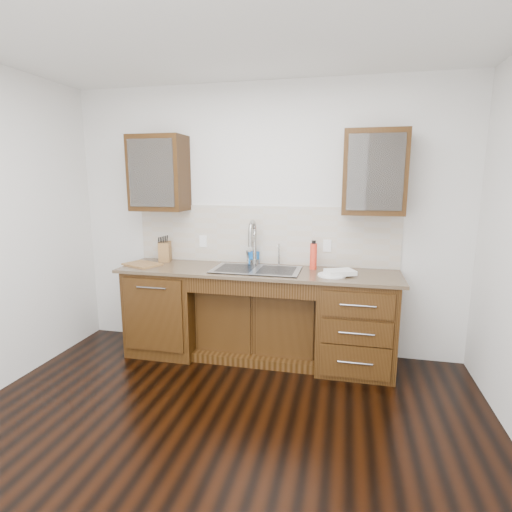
% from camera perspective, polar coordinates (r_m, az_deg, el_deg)
% --- Properties ---
extents(ground, '(4.00, 3.50, 0.10)m').
position_cam_1_polar(ground, '(2.99, -6.65, -26.58)').
color(ground, black).
extents(wall_back, '(4.00, 0.10, 2.70)m').
position_cam_1_polar(wall_back, '(4.13, 1.23, 5.12)').
color(wall_back, silver).
rests_on(wall_back, ground).
extents(base_cabinet_left, '(0.70, 0.62, 0.88)m').
position_cam_1_polar(base_cabinet_left, '(4.29, -12.46, -7.39)').
color(base_cabinet_left, '#593014').
rests_on(base_cabinet_left, ground).
extents(base_cabinet_center, '(1.20, 0.44, 0.70)m').
position_cam_1_polar(base_cabinet_center, '(4.10, 0.41, -9.30)').
color(base_cabinet_center, '#593014').
rests_on(base_cabinet_center, ground).
extents(base_cabinet_right, '(0.70, 0.62, 0.88)m').
position_cam_1_polar(base_cabinet_right, '(3.90, 14.05, -9.31)').
color(base_cabinet_right, '#593014').
rests_on(base_cabinet_right, ground).
extents(countertop, '(2.70, 0.65, 0.03)m').
position_cam_1_polar(countertop, '(3.85, 0.08, -2.20)').
color(countertop, '#84705B').
rests_on(countertop, base_cabinet_left).
extents(backsplash, '(2.70, 0.02, 0.59)m').
position_cam_1_polar(backsplash, '(4.09, 1.05, 3.01)').
color(backsplash, beige).
rests_on(backsplash, wall_back).
extents(sink, '(0.84, 0.46, 0.19)m').
position_cam_1_polar(sink, '(3.85, 0.03, -3.26)').
color(sink, '#9E9EA5').
rests_on(sink, countertop).
extents(faucet, '(0.04, 0.04, 0.40)m').
position_cam_1_polar(faucet, '(4.03, -0.21, 1.51)').
color(faucet, '#999993').
rests_on(faucet, countertop).
extents(filter_tap, '(0.02, 0.02, 0.24)m').
position_cam_1_polar(filter_tap, '(4.00, 3.31, 0.27)').
color(filter_tap, '#999993').
rests_on(filter_tap, countertop).
extents(upper_cabinet_left, '(0.55, 0.34, 0.75)m').
position_cam_1_polar(upper_cabinet_left, '(4.25, -13.68, 11.39)').
color(upper_cabinet_left, '#593014').
rests_on(upper_cabinet_left, wall_back).
extents(upper_cabinet_right, '(0.55, 0.34, 0.75)m').
position_cam_1_polar(upper_cabinet_right, '(3.82, 16.52, 11.33)').
color(upper_cabinet_right, '#593014').
rests_on(upper_cabinet_right, wall_back).
extents(outlet_left, '(0.08, 0.01, 0.12)m').
position_cam_1_polar(outlet_left, '(4.27, -7.56, 2.10)').
color(outlet_left, white).
rests_on(outlet_left, backsplash).
extents(outlet_right, '(0.08, 0.01, 0.12)m').
position_cam_1_polar(outlet_right, '(4.01, 10.14, 1.45)').
color(outlet_right, white).
rests_on(outlet_right, backsplash).
extents(soap_bottle, '(0.10, 0.10, 0.19)m').
position_cam_1_polar(soap_bottle, '(4.09, -0.29, 0.14)').
color(soap_bottle, blue).
rests_on(soap_bottle, countertop).
extents(water_bottle, '(0.08, 0.08, 0.25)m').
position_cam_1_polar(water_bottle, '(3.89, 8.20, -0.06)').
color(water_bottle, red).
rests_on(water_bottle, countertop).
extents(plate, '(0.32, 0.32, 0.01)m').
position_cam_1_polar(plate, '(3.67, 10.79, -2.70)').
color(plate, white).
rests_on(plate, countertop).
extents(dish_towel, '(0.30, 0.27, 0.04)m').
position_cam_1_polar(dish_towel, '(3.68, 11.92, -2.27)').
color(dish_towel, beige).
rests_on(dish_towel, plate).
extents(knife_block, '(0.15, 0.21, 0.20)m').
position_cam_1_polar(knife_block, '(4.36, -12.87, 0.65)').
color(knife_block, olive).
rests_on(knife_block, countertop).
extents(cutting_board, '(0.43, 0.37, 0.02)m').
position_cam_1_polar(cutting_board, '(4.22, -15.93, -1.14)').
color(cutting_board, olive).
rests_on(cutting_board, countertop).
extents(cup_left_a, '(0.15, 0.15, 0.09)m').
position_cam_1_polar(cup_left_a, '(4.26, -14.15, 10.63)').
color(cup_left_a, white).
rests_on(cup_left_a, upper_cabinet_left).
extents(cup_left_b, '(0.10, 0.10, 0.09)m').
position_cam_1_polar(cup_left_b, '(4.20, -12.35, 10.69)').
color(cup_left_b, white).
rests_on(cup_left_b, upper_cabinet_left).
extents(cup_right_a, '(0.13, 0.13, 0.10)m').
position_cam_1_polar(cup_right_a, '(3.81, 14.62, 10.64)').
color(cup_right_a, white).
rests_on(cup_right_a, upper_cabinet_right).
extents(cup_right_b, '(0.13, 0.13, 0.10)m').
position_cam_1_polar(cup_right_b, '(3.83, 18.58, 10.44)').
color(cup_right_b, white).
rests_on(cup_right_b, upper_cabinet_right).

